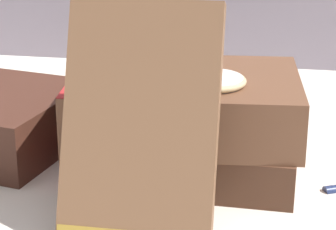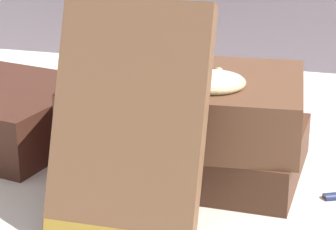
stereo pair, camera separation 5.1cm
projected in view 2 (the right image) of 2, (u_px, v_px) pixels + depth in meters
ground_plane at (163, 178)px, 0.57m from camera, size 3.00×3.00×0.00m
book_flat_bottom at (185, 147)px, 0.58m from camera, size 0.18×0.14×0.04m
book_flat_top at (181, 104)px, 0.56m from camera, size 0.19×0.14×0.05m
book_leaning_front at (125, 130)px, 0.47m from camera, size 0.10×0.07×0.16m
pocket_watch at (212, 81)px, 0.53m from camera, size 0.05×0.06×0.01m
reading_glasses at (141, 117)px, 0.70m from camera, size 0.11×0.08×0.00m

